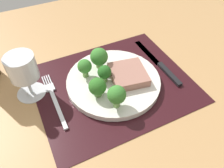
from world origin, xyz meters
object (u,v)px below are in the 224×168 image
at_px(knife, 160,65).
at_px(steak, 128,74).
at_px(fork, 54,99).
at_px(wine_glass, 23,70).
at_px(plate, 113,81).

bearing_deg(knife, steak, -171.80).
bearing_deg(fork, wine_glass, 131.57).
height_order(steak, fork, steak).
height_order(plate, wine_glass, wine_glass).
height_order(knife, wine_glass, wine_glass).
bearing_deg(steak, knife, 7.87).
relative_size(plate, knife, 1.10).
xyz_separation_m(fork, wine_glass, (-0.05, 0.05, 0.08)).
xyz_separation_m(steak, fork, (-0.20, 0.03, -0.02)).
height_order(steak, knife, steak).
bearing_deg(fork, knife, -2.35).
height_order(plate, steak, steak).
bearing_deg(wine_glass, plate, -17.53).
relative_size(plate, wine_glass, 2.07).
height_order(fork, wine_glass, wine_glass).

